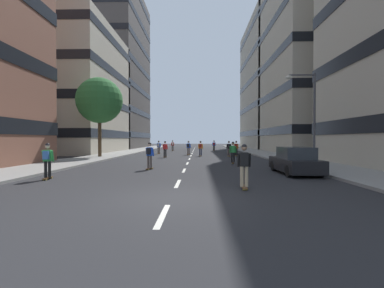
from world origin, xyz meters
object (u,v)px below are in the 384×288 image
object	(u,v)px
skater_6	(159,146)
skater_4	(214,145)
skater_1	(149,154)
skater_5	(188,147)
skater_3	(229,148)
skater_11	(173,145)
parked_car_near	(295,161)
streetlamp_right	(309,109)
skater_2	(233,151)
skater_8	(236,147)
skater_0	(244,164)
skater_9	(201,147)
skater_10	(165,148)
street_tree_near	(100,101)
skater_7	(47,159)

from	to	relation	value
skater_6	skater_4	bearing A→B (deg)	47.84
skater_1	skater_5	distance (m)	16.19
skater_1	skater_3	bearing A→B (deg)	63.72
skater_3	skater_11	size ratio (longest dim) A/B	1.00
parked_car_near	streetlamp_right	bearing A→B (deg)	59.00
skater_2	skater_6	xyz separation A→B (m)	(-8.15, 14.32, 0.03)
skater_3	skater_8	size ratio (longest dim) A/B	1.00
skater_0	skater_1	bearing A→B (deg)	126.81
streetlamp_right	skater_0	world-z (taller)	streetlamp_right
skater_3	skater_9	size ratio (longest dim) A/B	1.00
skater_10	skater_11	distance (m)	16.37
street_tree_near	skater_2	world-z (taller)	street_tree_near
skater_1	skater_9	world-z (taller)	same
skater_1	skater_2	distance (m)	7.41
street_tree_near	skater_4	xyz separation A→B (m)	(13.00, 16.55, -5.03)
skater_2	parked_car_near	bearing A→B (deg)	-66.73
skater_4	skater_7	size ratio (longest dim) A/B	1.00
parked_car_near	skater_6	world-z (taller)	skater_6
streetlamp_right	skater_4	size ratio (longest dim) A/B	3.65
street_tree_near	skater_0	bearing A→B (deg)	-55.07
skater_2	skater_11	world-z (taller)	same
skater_5	skater_0	bearing A→B (deg)	-82.29
skater_2	skater_3	size ratio (longest dim) A/B	1.00
skater_0	skater_4	distance (m)	34.15
parked_car_near	skater_10	world-z (taller)	skater_10
skater_6	skater_10	size ratio (longest dim) A/B	1.00
skater_5	skater_11	distance (m)	12.13
skater_0	street_tree_near	bearing A→B (deg)	124.93
skater_8	skater_3	bearing A→B (deg)	-132.67
parked_car_near	skater_0	distance (m)	6.02
skater_1	skater_4	size ratio (longest dim) A/B	1.00
skater_0	skater_5	xyz separation A→B (m)	(-3.08, 22.75, 0.03)
parked_car_near	skater_4	world-z (taller)	skater_4
skater_0	skater_11	distance (m)	35.02
parked_car_near	skater_3	distance (m)	15.47
skater_0	skater_3	xyz separation A→B (m)	(1.63, 20.09, 0.03)
skater_7	skater_11	world-z (taller)	same
streetlamp_right	skater_5	world-z (taller)	streetlamp_right
skater_7	skater_9	world-z (taller)	same
skater_0	streetlamp_right	bearing A→B (deg)	55.25
street_tree_near	skater_8	bearing A→B (deg)	13.44
skater_1	skater_7	world-z (taller)	same
skater_1	skater_10	distance (m)	11.46
skater_2	skater_6	world-z (taller)	same
skater_3	skater_2	bearing A→B (deg)	-94.31
streetlamp_right	skater_2	distance (m)	6.45
street_tree_near	skater_8	size ratio (longest dim) A/B	4.68
parked_car_near	skater_4	xyz separation A→B (m)	(-2.96, 29.38, 0.32)
skater_2	skater_10	xyz separation A→B (m)	(-6.37, 7.03, 0.00)
street_tree_near	skater_1	world-z (taller)	street_tree_near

